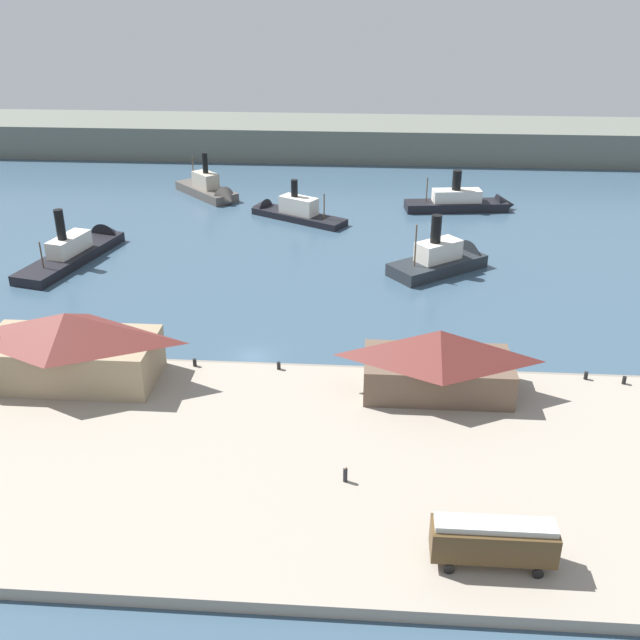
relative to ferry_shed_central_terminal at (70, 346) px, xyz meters
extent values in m
plane|color=#385166|center=(19.08, 9.01, -5.43)|extent=(320.00, 320.00, 0.00)
cube|color=#9E9384|center=(19.08, -12.99, -4.83)|extent=(110.00, 36.00, 1.20)
cube|color=gray|center=(19.08, 5.41, -4.93)|extent=(110.00, 0.80, 1.00)
cube|color=#998466|center=(0.00, 0.00, -1.67)|extent=(18.99, 8.96, 5.12)
pyramid|color=maroon|center=(0.00, 0.00, 2.49)|extent=(19.37, 9.40, 3.20)
cube|color=brown|center=(40.96, 0.46, -2.19)|extent=(16.06, 7.99, 4.07)
pyramid|color=maroon|center=(40.96, 0.46, 1.54)|extent=(16.38, 8.38, 3.39)
cube|color=#4C381E|center=(43.43, -25.68, -1.97)|extent=(9.68, 2.71, 2.72)
cube|color=beige|center=(43.43, -25.68, -0.36)|extent=(9.30, 1.90, 0.50)
cylinder|color=black|center=(46.82, -24.33, -3.78)|extent=(0.90, 0.18, 0.90)
cylinder|color=black|center=(46.82, -27.04, -3.78)|extent=(0.90, 0.18, 0.90)
cylinder|color=black|center=(40.04, -24.33, -3.78)|extent=(0.90, 0.18, 0.90)
cylinder|color=black|center=(40.04, -27.04, -3.78)|extent=(0.90, 0.18, 0.90)
cylinder|color=#232328|center=(31.54, -16.23, -3.53)|extent=(0.41, 0.41, 1.39)
sphere|color=#CCA889|center=(31.54, -16.23, -2.71)|extent=(0.25, 0.25, 0.25)
cylinder|color=black|center=(58.19, 4.21, -3.78)|extent=(0.44, 0.44, 0.90)
cylinder|color=black|center=(12.99, 4.03, -3.78)|extent=(0.44, 0.44, 0.90)
cylinder|color=black|center=(22.95, 3.99, -3.78)|extent=(0.44, 0.44, 0.90)
cylinder|color=black|center=(62.23, 3.46, -3.78)|extent=(0.44, 0.44, 0.90)
cube|color=#514C47|center=(-1.51, 78.49, -4.51)|extent=(15.34, 15.94, 1.83)
cone|color=#514C47|center=(4.16, 72.39, -4.51)|extent=(5.66, 5.55, 4.93)
cube|color=#B2A893|center=(-1.51, 78.49, -2.06)|extent=(6.37, 6.52, 3.07)
cylinder|color=black|center=(-1.34, 78.32, 1.57)|extent=(1.11, 1.11, 4.19)
cylinder|color=brown|center=(-4.90, 82.16, -0.74)|extent=(0.24, 0.24, 5.72)
cube|color=#23282D|center=(43.89, 39.15, -4.44)|extent=(16.45, 14.69, 1.99)
cone|color=#23282D|center=(50.19, 44.00, -4.44)|extent=(5.72, 6.23, 5.66)
cube|color=silver|center=(43.89, 39.15, -1.94)|extent=(7.84, 7.20, 3.01)
cylinder|color=black|center=(43.26, 38.66, 1.77)|extent=(1.63, 1.63, 4.39)
cylinder|color=brown|center=(40.10, 36.24, -0.13)|extent=(0.24, 0.24, 6.63)
cube|color=black|center=(19.47, 63.68, -4.80)|extent=(19.06, 13.70, 1.25)
cone|color=black|center=(11.12, 68.49, -4.80)|extent=(5.12, 5.40, 4.23)
cube|color=silver|center=(19.47, 63.68, -2.59)|extent=(7.79, 6.36, 3.17)
cylinder|color=black|center=(18.65, 64.16, 0.59)|extent=(1.28, 1.28, 3.20)
cylinder|color=brown|center=(24.49, 60.79, -1.80)|extent=(0.24, 0.24, 4.75)
cube|color=black|center=(-15.53, 39.10, -4.64)|extent=(11.10, 24.04, 1.58)
cone|color=black|center=(-12.80, 50.44, -4.64)|extent=(6.05, 5.30, 5.21)
cube|color=silver|center=(-15.53, 39.10, -2.46)|extent=(5.03, 8.74, 2.78)
cylinder|color=black|center=(-15.88, 37.67, 1.39)|extent=(1.45, 1.45, 4.91)
cylinder|color=brown|center=(-17.17, 32.29, -1.74)|extent=(0.24, 0.24, 4.22)
cube|color=black|center=(49.91, 72.08, -4.56)|extent=(20.47, 7.41, 1.73)
cone|color=black|center=(59.83, 73.36, -4.56)|extent=(4.14, 4.83, 4.41)
cube|color=silver|center=(49.91, 72.08, -2.51)|extent=(9.71, 4.53, 2.38)
cylinder|color=black|center=(49.68, 72.05, 0.60)|extent=(1.76, 1.76, 3.84)
cylinder|color=brown|center=(43.96, 71.31, -1.22)|extent=(0.24, 0.24, 4.95)
cube|color=#60665B|center=(19.08, 119.01, -1.43)|extent=(180.00, 24.00, 8.00)
camera|label=1|loc=(33.12, -70.65, 38.43)|focal=41.40mm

